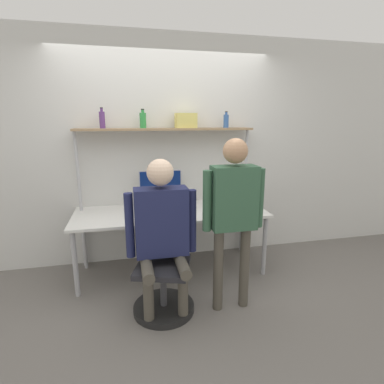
{
  "coord_description": "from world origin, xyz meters",
  "views": [
    {
      "loc": [
        -0.47,
        -2.8,
        1.72
      ],
      "look_at": [
        0.12,
        -0.15,
        1.07
      ],
      "focal_mm": 28.0,
      "sensor_mm": 36.0,
      "label": 1
    }
  ],
  "objects_px": {
    "monitor": "(161,186)",
    "bottle_green": "(143,120)",
    "office_chair": "(164,281)",
    "cell_phone": "(174,215)",
    "person_seated": "(162,225)",
    "laptop": "(149,211)",
    "person_standing": "(234,205)",
    "bottle_purple": "(102,120)",
    "storage_box": "(186,121)",
    "bottle_blue": "(226,121)"
  },
  "relations": [
    {
      "from": "monitor",
      "to": "bottle_green",
      "type": "bearing_deg",
      "value": 173.85
    },
    {
      "from": "bottle_green",
      "to": "office_chair",
      "type": "bearing_deg",
      "value": -85.48
    },
    {
      "from": "cell_phone",
      "to": "person_seated",
      "type": "relative_size",
      "value": 0.11
    },
    {
      "from": "monitor",
      "to": "laptop",
      "type": "distance_m",
      "value": 0.48
    },
    {
      "from": "cell_phone",
      "to": "office_chair",
      "type": "xyz_separation_m",
      "value": [
        -0.19,
        -0.56,
        -0.44
      ]
    },
    {
      "from": "person_standing",
      "to": "bottle_purple",
      "type": "relative_size",
      "value": 7.13
    },
    {
      "from": "monitor",
      "to": "person_standing",
      "type": "height_order",
      "value": "person_standing"
    },
    {
      "from": "laptop",
      "to": "person_standing",
      "type": "relative_size",
      "value": 0.21
    },
    {
      "from": "bottle_purple",
      "to": "storage_box",
      "type": "bearing_deg",
      "value": 0.0
    },
    {
      "from": "cell_phone",
      "to": "person_standing",
      "type": "distance_m",
      "value": 0.84
    },
    {
      "from": "cell_phone",
      "to": "office_chair",
      "type": "distance_m",
      "value": 0.74
    },
    {
      "from": "cell_phone",
      "to": "bottle_blue",
      "type": "xyz_separation_m",
      "value": [
        0.71,
        0.43,
        0.99
      ]
    },
    {
      "from": "laptop",
      "to": "person_seated",
      "type": "relative_size",
      "value": 0.23
    },
    {
      "from": "monitor",
      "to": "bottle_green",
      "type": "distance_m",
      "value": 0.78
    },
    {
      "from": "monitor",
      "to": "person_seated",
      "type": "distance_m",
      "value": 1.02
    },
    {
      "from": "person_seated",
      "to": "bottle_blue",
      "type": "bearing_deg",
      "value": 48.41
    },
    {
      "from": "office_chair",
      "to": "laptop",
      "type": "bearing_deg",
      "value": 98.08
    },
    {
      "from": "monitor",
      "to": "bottle_purple",
      "type": "height_order",
      "value": "bottle_purple"
    },
    {
      "from": "cell_phone",
      "to": "person_seated",
      "type": "xyz_separation_m",
      "value": [
        -0.21,
        -0.6,
        0.11
      ]
    },
    {
      "from": "person_seated",
      "to": "storage_box",
      "type": "xyz_separation_m",
      "value": [
        0.42,
        1.03,
        0.88
      ]
    },
    {
      "from": "monitor",
      "to": "office_chair",
      "type": "relative_size",
      "value": 0.54
    },
    {
      "from": "monitor",
      "to": "bottle_purple",
      "type": "distance_m",
      "value": 0.98
    },
    {
      "from": "office_chair",
      "to": "bottle_purple",
      "type": "relative_size",
      "value": 4.16
    },
    {
      "from": "person_seated",
      "to": "person_standing",
      "type": "bearing_deg",
      "value": -6.53
    },
    {
      "from": "cell_phone",
      "to": "bottle_purple",
      "type": "relative_size",
      "value": 0.68
    },
    {
      "from": "laptop",
      "to": "cell_phone",
      "type": "xyz_separation_m",
      "value": [
        0.27,
        0.01,
        -0.06
      ]
    },
    {
      "from": "cell_phone",
      "to": "storage_box",
      "type": "relative_size",
      "value": 0.64
    },
    {
      "from": "monitor",
      "to": "storage_box",
      "type": "xyz_separation_m",
      "value": [
        0.31,
        0.02,
        0.76
      ]
    },
    {
      "from": "laptop",
      "to": "person_standing",
      "type": "distance_m",
      "value": 0.98
    },
    {
      "from": "storage_box",
      "to": "monitor",
      "type": "bearing_deg",
      "value": -176.53
    },
    {
      "from": "laptop",
      "to": "storage_box",
      "type": "height_order",
      "value": "storage_box"
    },
    {
      "from": "person_seated",
      "to": "bottle_blue",
      "type": "xyz_separation_m",
      "value": [
        0.91,
        1.03,
        0.88
      ]
    },
    {
      "from": "monitor",
      "to": "bottle_blue",
      "type": "xyz_separation_m",
      "value": [
        0.8,
        0.02,
        0.76
      ]
    },
    {
      "from": "office_chair",
      "to": "bottle_green",
      "type": "relative_size",
      "value": 4.39
    },
    {
      "from": "bottle_blue",
      "to": "storage_box",
      "type": "relative_size",
      "value": 0.81
    },
    {
      "from": "cell_phone",
      "to": "monitor",
      "type": "bearing_deg",
      "value": 103.22
    },
    {
      "from": "cell_phone",
      "to": "bottle_green",
      "type": "height_order",
      "value": "bottle_green"
    },
    {
      "from": "bottle_purple",
      "to": "storage_box",
      "type": "xyz_separation_m",
      "value": [
        0.93,
        0.0,
        -0.01
      ]
    },
    {
      "from": "person_standing",
      "to": "bottle_purple",
      "type": "bearing_deg",
      "value": 135.75
    },
    {
      "from": "laptop",
      "to": "bottle_blue",
      "type": "distance_m",
      "value": 1.41
    },
    {
      "from": "monitor",
      "to": "storage_box",
      "type": "bearing_deg",
      "value": 3.47
    },
    {
      "from": "cell_phone",
      "to": "person_standing",
      "type": "xyz_separation_m",
      "value": [
        0.42,
        -0.67,
        0.28
      ]
    },
    {
      "from": "office_chair",
      "to": "person_seated",
      "type": "xyz_separation_m",
      "value": [
        -0.01,
        -0.04,
        0.55
      ]
    },
    {
      "from": "person_standing",
      "to": "storage_box",
      "type": "relative_size",
      "value": 6.79
    },
    {
      "from": "monitor",
      "to": "person_seated",
      "type": "bearing_deg",
      "value": -96.25
    },
    {
      "from": "monitor",
      "to": "cell_phone",
      "type": "xyz_separation_m",
      "value": [
        0.1,
        -0.41,
        -0.23
      ]
    },
    {
      "from": "office_chair",
      "to": "bottle_blue",
      "type": "relative_size",
      "value": 4.88
    },
    {
      "from": "office_chair",
      "to": "bottle_green",
      "type": "height_order",
      "value": "bottle_green"
    },
    {
      "from": "laptop",
      "to": "bottle_green",
      "type": "distance_m",
      "value": 1.03
    },
    {
      "from": "cell_phone",
      "to": "person_standing",
      "type": "bearing_deg",
      "value": -58.16
    }
  ]
}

